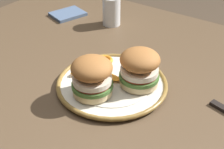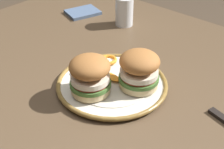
# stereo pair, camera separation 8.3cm
# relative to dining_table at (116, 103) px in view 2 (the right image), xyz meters

# --- Properties ---
(dining_table) EXTENTS (1.36, 1.03, 0.73)m
(dining_table) POSITION_rel_dining_table_xyz_m (0.00, 0.00, 0.00)
(dining_table) COLOR brown
(dining_table) RESTS_ON ground
(dinner_plate) EXTENTS (0.30, 0.30, 0.02)m
(dinner_plate) POSITION_rel_dining_table_xyz_m (0.01, -0.03, 0.09)
(dinner_plate) COLOR silver
(dinner_plate) RESTS_ON dining_table
(sandwich_half_left) EXTENTS (0.15, 0.15, 0.10)m
(sandwich_half_left) POSITION_rel_dining_table_xyz_m (0.08, -0.00, 0.15)
(sandwich_half_left) COLOR beige
(sandwich_half_left) RESTS_ON dinner_plate
(sandwich_half_right) EXTENTS (0.14, 0.14, 0.10)m
(sandwich_half_right) POSITION_rel_dining_table_xyz_m (-0.00, -0.10, 0.15)
(sandwich_half_right) COLOR beige
(sandwich_half_right) RESTS_ON dinner_plate
(orange_peel_curled) EXTENTS (0.05, 0.05, 0.01)m
(orange_peel_curled) POSITION_rel_dining_table_xyz_m (-0.06, 0.03, 0.11)
(orange_peel_curled) COLOR orange
(orange_peel_curled) RESTS_ON dinner_plate
(orange_peel_strip_long) EXTENTS (0.05, 0.07, 0.01)m
(orange_peel_strip_long) POSITION_rel_dining_table_xyz_m (-0.08, -0.05, 0.11)
(orange_peel_strip_long) COLOR orange
(orange_peel_strip_long) RESTS_ON dinner_plate
(orange_peel_strip_short) EXTENTS (0.06, 0.03, 0.01)m
(orange_peel_strip_short) POSITION_rel_dining_table_xyz_m (0.00, -0.02, 0.11)
(orange_peel_strip_short) COLOR orange
(orange_peel_strip_short) RESTS_ON dinner_plate
(drinking_glass) EXTENTS (0.07, 0.07, 0.10)m
(drinking_glass) POSITION_rel_dining_table_xyz_m (-0.21, 0.29, 0.13)
(drinking_glass) COLOR white
(drinking_glass) RESTS_ON dining_table
(folded_napkin) EXTENTS (0.13, 0.15, 0.01)m
(folded_napkin) POSITION_rel_dining_table_xyz_m (-0.40, 0.25, 0.09)
(folded_napkin) COLOR slate
(folded_napkin) RESTS_ON dining_table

